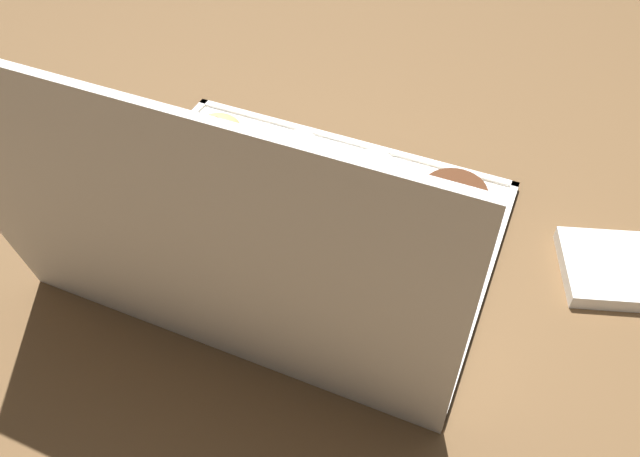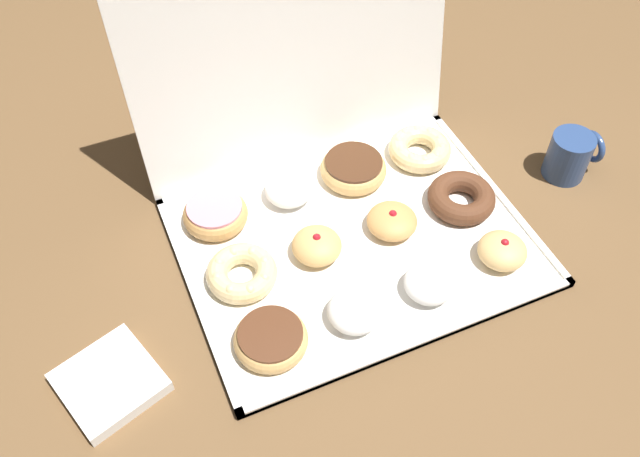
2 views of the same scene
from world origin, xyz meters
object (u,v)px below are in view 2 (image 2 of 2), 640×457
object	(u,v)px
coffee_mug	(571,155)
jelly_filled_donut_5	(317,246)
powdered_filled_donut_9	(289,189)
chocolate_cake_ring_donut_7	(462,199)
chocolate_frosted_donut_10	(353,169)
powdered_filled_donut_2	(429,283)
jelly_filled_donut_6	(391,220)
cruller_donut_11	(420,149)
napkin_stack	(110,382)
powdered_filled_donut_1	(355,311)
jelly_filled_donut_3	(502,251)
donut_box	(355,243)
cruller_donut_4	(242,274)
chocolate_frosted_donut_0	(271,339)
pink_frosted_donut_8	(215,214)

from	to	relation	value
coffee_mug	jelly_filled_donut_5	bearing A→B (deg)	179.94
coffee_mug	powdered_filled_donut_9	bearing A→B (deg)	164.38
chocolate_cake_ring_donut_7	chocolate_frosted_donut_10	world-z (taller)	chocolate_frosted_donut_10
powdered_filled_donut_2	jelly_filled_donut_6	size ratio (longest dim) A/B	0.94
coffee_mug	cruller_donut_11	bearing A→B (deg)	149.04
powdered_filled_donut_2	napkin_stack	xyz separation A→B (m)	(-0.50, 0.04, -0.02)
cruller_donut_11	napkin_stack	xyz separation A→B (m)	(-0.64, -0.23, -0.02)
napkin_stack	powdered_filled_donut_1	bearing A→B (deg)	-6.68
powdered_filled_donut_9	cruller_donut_11	world-z (taller)	powdered_filled_donut_9
jelly_filled_donut_3	chocolate_frosted_donut_10	world-z (taller)	jelly_filled_donut_3
chocolate_cake_ring_donut_7	jelly_filled_donut_3	bearing A→B (deg)	-90.79
powdered_filled_donut_9	coffee_mug	bearing A→B (deg)	-15.62
donut_box	powdered_filled_donut_1	distance (m)	0.16
donut_box	jelly_filled_donut_5	distance (m)	0.08
cruller_donut_4	powdered_filled_donut_9	world-z (taller)	powdered_filled_donut_9
chocolate_frosted_donut_0	chocolate_cake_ring_donut_7	bearing A→B (deg)	17.57
powdered_filled_donut_1	chocolate_frosted_donut_0	bearing A→B (deg)	176.72
jelly_filled_donut_5	coffee_mug	distance (m)	0.50
chocolate_frosted_donut_0	jelly_filled_donut_6	xyz separation A→B (m)	(0.27, 0.14, 0.00)
chocolate_cake_ring_donut_7	pink_frosted_donut_8	distance (m)	0.43
napkin_stack	powdered_filled_donut_2	bearing A→B (deg)	-4.99
jelly_filled_donut_5	jelly_filled_donut_6	size ratio (longest dim) A/B	0.96
jelly_filled_donut_3	coffee_mug	bearing A→B (deg)	29.34
cruller_donut_11	napkin_stack	world-z (taller)	cruller_donut_11
powdered_filled_donut_1	jelly_filled_donut_5	xyz separation A→B (m)	(-0.00, 0.14, 0.00)
donut_box	jelly_filled_donut_3	bearing A→B (deg)	-32.67
powdered_filled_donut_1	powdered_filled_donut_2	world-z (taller)	same
powdered_filled_donut_9	jelly_filled_donut_3	bearing A→B (deg)	-44.77
powdered_filled_donut_2	powdered_filled_donut_9	size ratio (longest dim) A/B	0.95
jelly_filled_donut_6	coffee_mug	world-z (taller)	coffee_mug
donut_box	chocolate_frosted_donut_10	distance (m)	0.15
chocolate_frosted_donut_0	powdered_filled_donut_2	size ratio (longest dim) A/B	1.39
jelly_filled_donut_3	powdered_filled_donut_9	xyz separation A→B (m)	(-0.27, 0.27, 0.00)
donut_box	chocolate_frosted_donut_10	bearing A→B (deg)	66.18
chocolate_frosted_donut_0	coffee_mug	xyz separation A→B (m)	(0.64, 0.13, 0.02)
powdered_filled_donut_1	chocolate_frosted_donut_10	distance (m)	0.31
jelly_filled_donut_5	coffee_mug	size ratio (longest dim) A/B	0.86
donut_box	jelly_filled_donut_6	world-z (taller)	jelly_filled_donut_6
donut_box	chocolate_frosted_donut_0	xyz separation A→B (m)	(-0.20, -0.13, 0.02)
cruller_donut_11	chocolate_cake_ring_donut_7	bearing A→B (deg)	-87.22
donut_box	jelly_filled_donut_5	xyz separation A→B (m)	(-0.07, -0.00, 0.03)
donut_box	cruller_donut_11	world-z (taller)	cruller_donut_11
jelly_filled_donut_3	cruller_donut_11	distance (m)	0.27
jelly_filled_donut_6	chocolate_cake_ring_donut_7	world-z (taller)	jelly_filled_donut_6
coffee_mug	chocolate_frosted_donut_0	bearing A→B (deg)	-168.44
powdered_filled_donut_1	chocolate_frosted_donut_10	bearing A→B (deg)	65.02
cruller_donut_4	jelly_filled_donut_5	xyz separation A→B (m)	(0.13, 0.00, 0.00)
powdered_filled_donut_1	chocolate_cake_ring_donut_7	distance (m)	0.31
pink_frosted_donut_8	jelly_filled_donut_6	bearing A→B (deg)	-25.92
powdered_filled_donut_2	jelly_filled_donut_6	world-z (taller)	same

